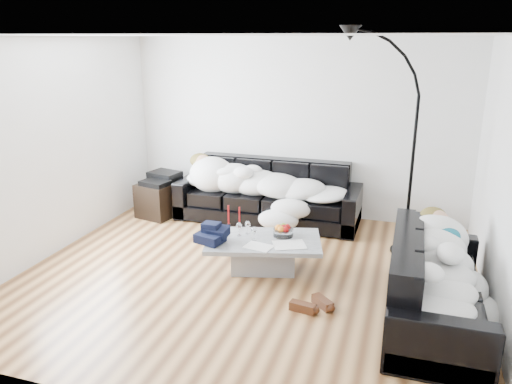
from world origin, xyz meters
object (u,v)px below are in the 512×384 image
(fruit_bowl, at_px, (283,230))
(wine_glass_b, at_px, (239,229))
(sleeper_back, at_px, (267,179))
(wine_glass_a, at_px, (248,227))
(shoes, at_px, (312,304))
(wine_glass_c, at_px, (254,234))
(sofa_back, at_px, (268,192))
(floor_lamp, at_px, (413,159))
(stereo, at_px, (162,178))
(sleeper_right, at_px, (440,259))
(candle_right, at_px, (239,217))
(sofa_right, at_px, (438,281))
(av_cabinet, at_px, (163,198))
(coffee_table, at_px, (263,254))
(candle_left, at_px, (229,216))

(fruit_bowl, xyz_separation_m, wine_glass_b, (-0.49, -0.14, 0.01))
(sleeper_back, bearing_deg, wine_glass_a, -82.62)
(wine_glass_b, bearing_deg, shoes, -35.47)
(wine_glass_c, bearing_deg, sofa_back, 100.99)
(floor_lamp, bearing_deg, stereo, 149.52)
(sleeper_right, distance_m, wine_glass_b, 2.24)
(candle_right, bearing_deg, wine_glass_b, -71.82)
(wine_glass_b, bearing_deg, sleeper_right, -14.51)
(sofa_right, height_order, wine_glass_a, sofa_right)
(wine_glass_a, relative_size, av_cabinet, 0.21)
(sofa_back, relative_size, candle_right, 10.32)
(wine_glass_c, bearing_deg, sofa_right, -13.82)
(sleeper_right, relative_size, stereo, 3.89)
(wine_glass_b, distance_m, shoes, 1.32)
(sofa_right, distance_m, coffee_table, 1.95)
(wine_glass_b, bearing_deg, sofa_right, -14.51)
(fruit_bowl, relative_size, candle_left, 0.88)
(candle_left, distance_m, shoes, 1.65)
(sleeper_back, xyz_separation_m, wine_glass_b, (0.11, -1.51, -0.19))
(sofa_back, bearing_deg, candle_left, -94.89)
(coffee_table, distance_m, wine_glass_b, 0.41)
(wine_glass_c, distance_m, stereo, 2.39)
(sofa_right, xyz_separation_m, wine_glass_c, (-1.96, 0.48, 0.05))
(sleeper_right, xyz_separation_m, av_cabinet, (-3.87, 1.91, -0.38))
(sleeper_right, xyz_separation_m, floor_lamp, (-0.32, 1.56, 0.56))
(sofa_right, bearing_deg, sofa_back, 46.96)
(sofa_back, height_order, floor_lamp, floor_lamp)
(candle_left, height_order, stereo, candle_left)
(sofa_back, height_order, coffee_table, sofa_back)
(wine_glass_a, bearing_deg, av_cabinet, 144.67)
(sleeper_back, xyz_separation_m, floor_lamp, (1.96, -0.52, 0.55))
(sofa_right, distance_m, stereo, 4.32)
(wine_glass_a, bearing_deg, fruit_bowl, 6.35)
(sofa_back, relative_size, stereo, 5.99)
(shoes, bearing_deg, sofa_back, 136.94)
(stereo, bearing_deg, sofa_right, -13.74)
(candle_left, distance_m, av_cabinet, 1.87)
(floor_lamp, bearing_deg, sleeper_back, 140.44)
(shoes, bearing_deg, stereo, 163.34)
(sleeper_back, distance_m, floor_lamp, 2.10)
(sofa_back, distance_m, sofa_right, 3.11)
(wine_glass_a, distance_m, floor_lamp, 2.12)
(coffee_table, relative_size, stereo, 2.94)
(sofa_back, xyz_separation_m, candle_right, (0.03, -1.31, 0.07))
(sofa_back, distance_m, wine_glass_c, 1.67)
(sofa_back, height_order, candle_left, sofa_back)
(sleeper_back, relative_size, wine_glass_c, 14.23)
(sofa_back, distance_m, sleeper_right, 3.12)
(fruit_bowl, height_order, stereo, stereo)
(sofa_back, distance_m, sleeper_back, 0.22)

